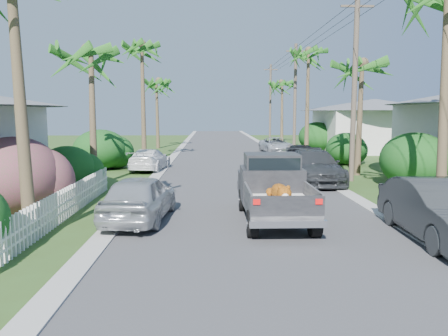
{
  "coord_description": "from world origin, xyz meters",
  "views": [
    {
      "loc": [
        -1.4,
        -8.28,
        3.33
      ],
      "look_at": [
        -0.92,
        7.19,
        1.4
      ],
      "focal_mm": 35.0,
      "sensor_mm": 36.0,
      "label": 1
    }
  ],
  "objects_px": {
    "palm_r_c": "(309,51)",
    "parked_car_rn": "(440,211)",
    "parked_car_ln": "(140,198)",
    "utility_pole_b": "(354,87)",
    "parked_car_lf": "(150,160)",
    "utility_pole_d": "(270,103)",
    "house_right_far": "(373,127)",
    "palm_r_d": "(282,82)",
    "pickup_truck": "(272,187)",
    "parked_car_rm": "(314,167)",
    "parked_car_rd": "(276,145)",
    "palm_l_b": "(90,51)",
    "palm_l_d": "(157,81)",
    "utility_pole_c": "(295,98)",
    "palm_l_c": "(142,45)",
    "parked_car_rf": "(302,156)",
    "palm_r_b": "(362,64)"
  },
  "relations": [
    {
      "from": "parked_car_rm",
      "to": "palm_r_d",
      "type": "height_order",
      "value": "palm_r_d"
    },
    {
      "from": "pickup_truck",
      "to": "parked_car_rn",
      "type": "distance_m",
      "value": 4.82
    },
    {
      "from": "parked_car_rf",
      "to": "utility_pole_d",
      "type": "height_order",
      "value": "utility_pole_d"
    },
    {
      "from": "house_right_far",
      "to": "palm_l_b",
      "type": "bearing_deg",
      "value": -137.73
    },
    {
      "from": "utility_pole_c",
      "to": "parked_car_lf",
      "type": "bearing_deg",
      "value": -135.15
    },
    {
      "from": "palm_l_b",
      "to": "house_right_far",
      "type": "distance_m",
      "value": 27.06
    },
    {
      "from": "parked_car_ln",
      "to": "utility_pole_b",
      "type": "relative_size",
      "value": 0.48
    },
    {
      "from": "parked_car_lf",
      "to": "palm_l_c",
      "type": "relative_size",
      "value": 0.47
    },
    {
      "from": "palm_r_b",
      "to": "house_right_far",
      "type": "distance_m",
      "value": 16.75
    },
    {
      "from": "palm_r_c",
      "to": "palm_l_b",
      "type": "bearing_deg",
      "value": -132.88
    },
    {
      "from": "parked_car_rd",
      "to": "palm_r_d",
      "type": "relative_size",
      "value": 0.58
    },
    {
      "from": "parked_car_rd",
      "to": "palm_l_d",
      "type": "xyz_separation_m",
      "value": [
        -10.7,
        5.15,
        5.8
      ]
    },
    {
      "from": "parked_car_ln",
      "to": "palm_l_b",
      "type": "xyz_separation_m",
      "value": [
        -3.2,
        6.89,
        5.42
      ]
    },
    {
      "from": "parked_car_lf",
      "to": "house_right_far",
      "type": "height_order",
      "value": "house_right_far"
    },
    {
      "from": "parked_car_lf",
      "to": "utility_pole_d",
      "type": "xyz_separation_m",
      "value": [
        10.6,
        25.54,
        3.97
      ]
    },
    {
      "from": "parked_car_rn",
      "to": "parked_car_ln",
      "type": "xyz_separation_m",
      "value": [
        -8.23,
        2.32,
        -0.06
      ]
    },
    {
      "from": "house_right_far",
      "to": "utility_pole_b",
      "type": "bearing_deg",
      "value": -113.52
    },
    {
      "from": "house_right_far",
      "to": "utility_pole_c",
      "type": "distance_m",
      "value": 8.06
    },
    {
      "from": "parked_car_rm",
      "to": "parked_car_rd",
      "type": "xyz_separation_m",
      "value": [
        0.6,
        16.37,
        -0.13
      ]
    },
    {
      "from": "parked_car_rn",
      "to": "utility_pole_c",
      "type": "height_order",
      "value": "utility_pole_c"
    },
    {
      "from": "pickup_truck",
      "to": "house_right_far",
      "type": "bearing_deg",
      "value": 63.23
    },
    {
      "from": "parked_car_rd",
      "to": "utility_pole_c",
      "type": "distance_m",
      "value": 4.28
    },
    {
      "from": "palm_l_b",
      "to": "utility_pole_b",
      "type": "bearing_deg",
      "value": 4.61
    },
    {
      "from": "parked_car_rn",
      "to": "palm_l_b",
      "type": "bearing_deg",
      "value": 143.28
    },
    {
      "from": "parked_car_ln",
      "to": "palm_r_c",
      "type": "height_order",
      "value": "palm_r_c"
    },
    {
      "from": "palm_l_b",
      "to": "parked_car_ln",
      "type": "bearing_deg",
      "value": -65.1
    },
    {
      "from": "palm_r_c",
      "to": "parked_car_rn",
      "type": "bearing_deg",
      "value": -93.86
    },
    {
      "from": "palm_l_c",
      "to": "house_right_far",
      "type": "xyz_separation_m",
      "value": [
        19.0,
        8.0,
        -5.79
      ]
    },
    {
      "from": "parked_car_lf",
      "to": "pickup_truck",
      "type": "bearing_deg",
      "value": 121.72
    },
    {
      "from": "parked_car_rm",
      "to": "parked_car_lf",
      "type": "xyz_separation_m",
      "value": [
        -8.6,
        4.97,
        -0.15
      ]
    },
    {
      "from": "pickup_truck",
      "to": "parked_car_rn",
      "type": "relative_size",
      "value": 1.07
    },
    {
      "from": "parked_car_rm",
      "to": "parked_car_rd",
      "type": "bearing_deg",
      "value": 87.9
    },
    {
      "from": "house_right_far",
      "to": "palm_r_d",
      "type": "bearing_deg",
      "value": 123.02
    },
    {
      "from": "pickup_truck",
      "to": "house_right_far",
      "type": "height_order",
      "value": "house_right_far"
    },
    {
      "from": "palm_l_b",
      "to": "utility_pole_d",
      "type": "bearing_deg",
      "value": 68.2
    },
    {
      "from": "parked_car_lf",
      "to": "palm_l_d",
      "type": "relative_size",
      "value": 0.56
    },
    {
      "from": "parked_car_rd",
      "to": "palm_l_c",
      "type": "xyz_separation_m",
      "value": [
        -10.2,
        -6.85,
        7.27
      ]
    },
    {
      "from": "palm_l_d",
      "to": "utility_pole_c",
      "type": "bearing_deg",
      "value": -26.38
    },
    {
      "from": "parked_car_rn",
      "to": "utility_pole_b",
      "type": "relative_size",
      "value": 0.53
    },
    {
      "from": "house_right_far",
      "to": "utility_pole_d",
      "type": "relative_size",
      "value": 1.0
    },
    {
      "from": "parked_car_rn",
      "to": "utility_pole_b",
      "type": "bearing_deg",
      "value": 86.73
    },
    {
      "from": "pickup_truck",
      "to": "parked_car_lf",
      "type": "bearing_deg",
      "value": 114.73
    },
    {
      "from": "parked_car_lf",
      "to": "palm_l_b",
      "type": "distance_m",
      "value": 7.97
    },
    {
      "from": "parked_car_rn",
      "to": "palm_r_d",
      "type": "bearing_deg",
      "value": 89.26
    },
    {
      "from": "pickup_truck",
      "to": "parked_car_ln",
      "type": "bearing_deg",
      "value": -176.46
    },
    {
      "from": "house_right_far",
      "to": "utility_pole_b",
      "type": "height_order",
      "value": "utility_pole_b"
    },
    {
      "from": "parked_car_ln",
      "to": "parked_car_lf",
      "type": "height_order",
      "value": "parked_car_ln"
    },
    {
      "from": "parked_car_rm",
      "to": "utility_pole_b",
      "type": "height_order",
      "value": "utility_pole_b"
    },
    {
      "from": "parked_car_rn",
      "to": "parked_car_lf",
      "type": "distance_m",
      "value": 17.55
    },
    {
      "from": "house_right_far",
      "to": "utility_pole_c",
      "type": "bearing_deg",
      "value": -164.88
    }
  ]
}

